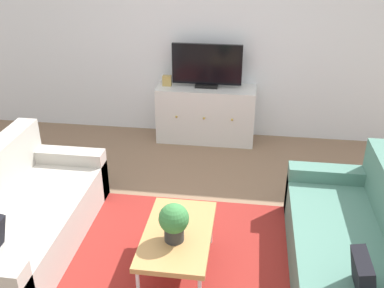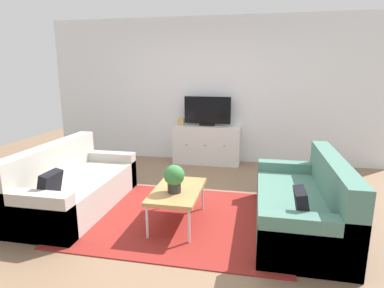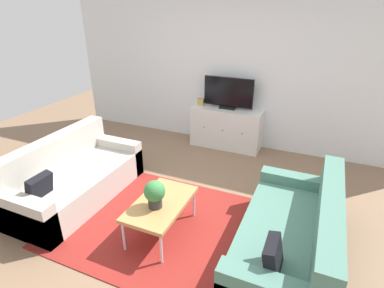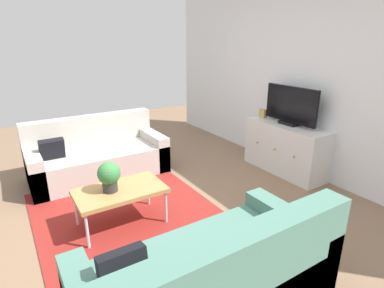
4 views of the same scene
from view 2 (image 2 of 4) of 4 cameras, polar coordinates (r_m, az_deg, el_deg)
name	(u,v)px [view 2 (image 2 of 4)]	position (r m, az deg, el deg)	size (l,w,h in m)	color
ground_plane	(182,213)	(4.07, -1.79, -12.23)	(10.00, 10.00, 0.00)	#84664C
wall_back	(212,91)	(6.20, 3.60, 9.42)	(6.40, 0.12, 2.70)	white
area_rug	(179,218)	(3.94, -2.30, -13.06)	(2.50, 1.90, 0.01)	maroon
couch_left_side	(71,188)	(4.42, -20.82, -7.27)	(0.88, 1.84, 0.82)	#B2ADA3
couch_right_side	(306,206)	(3.82, 19.71, -10.39)	(0.88, 1.84, 0.82)	#4C7A6B
coffee_table	(177,192)	(3.68, -2.63, -8.53)	(0.53, 0.90, 0.42)	#B7844C
potted_plant	(174,177)	(3.53, -3.19, -5.95)	(0.23, 0.23, 0.31)	#2D2D2D
tv_console	(207,144)	(6.08, 2.68, -0.09)	(1.24, 0.47, 0.72)	silver
flat_screen_tv	(207,111)	(5.99, 2.77, 5.82)	(0.87, 0.16, 0.54)	black
mantel_clock	(181,122)	(6.09, -1.96, 4.02)	(0.11, 0.07, 0.13)	tan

